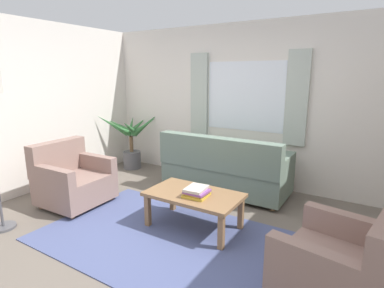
{
  "coord_description": "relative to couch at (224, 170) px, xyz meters",
  "views": [
    {
      "loc": [
        1.88,
        -2.48,
        1.8
      ],
      "look_at": [
        -0.08,
        0.7,
        0.94
      ],
      "focal_mm": 28.57,
      "sensor_mm": 36.0,
      "label": 1
    }
  ],
  "objects": [
    {
      "name": "ground_plane",
      "position": [
        0.04,
        -1.58,
        -0.37
      ],
      "size": [
        6.24,
        6.24,
        0.0
      ],
      "primitive_type": "plane",
      "color": "#6B6056"
    },
    {
      "name": "wall_back",
      "position": [
        0.04,
        0.68,
        0.93
      ],
      "size": [
        5.32,
        0.12,
        2.6
      ],
      "primitive_type": "cube",
      "color": "silver",
      "rests_on": "ground_plane"
    },
    {
      "name": "wall_left",
      "position": [
        -2.62,
        -1.58,
        0.93
      ],
      "size": [
        0.12,
        4.4,
        2.6
      ],
      "primitive_type": "cube",
      "color": "silver",
      "rests_on": "ground_plane"
    },
    {
      "name": "window_with_curtains",
      "position": [
        0.04,
        0.59,
        1.08
      ],
      "size": [
        1.98,
        0.07,
        1.4
      ],
      "color": "white"
    },
    {
      "name": "area_rug",
      "position": [
        0.04,
        -1.58,
        -0.36
      ],
      "size": [
        2.8,
        1.79,
        0.01
      ],
      "primitive_type": "cube",
      "color": "#4C5684",
      "rests_on": "ground_plane"
    },
    {
      "name": "couch",
      "position": [
        0.0,
        0.0,
        0.0
      ],
      "size": [
        1.9,
        0.82,
        0.92
      ],
      "rotation": [
        0.0,
        0.0,
        3.14
      ],
      "color": "slate",
      "rests_on": "ground_plane"
    },
    {
      "name": "armchair_left",
      "position": [
        -1.64,
        -1.48,
        -0.01
      ],
      "size": [
        0.84,
        0.86,
        0.88
      ],
      "rotation": [
        0.0,
        0.0,
        1.6
      ],
      "color": "gray",
      "rests_on": "ground_plane"
    },
    {
      "name": "armchair_right",
      "position": [
        1.84,
        -1.7,
        -0.01
      ],
      "size": [
        0.95,
        0.97,
        0.88
      ],
      "rotation": [
        0.0,
        0.0,
        -1.75
      ],
      "color": "gray",
      "rests_on": "ground_plane"
    },
    {
      "name": "coffee_table",
      "position": [
        0.18,
        -1.19,
        0.01
      ],
      "size": [
        1.1,
        0.64,
        0.44
      ],
      "color": "olive",
      "rests_on": "ground_plane"
    },
    {
      "name": "book_stack_on_table",
      "position": [
        0.26,
        -1.26,
        0.12
      ],
      "size": [
        0.28,
        0.29,
        0.1
      ],
      "color": "gold",
      "rests_on": "coffee_table"
    },
    {
      "name": "potted_plant",
      "position": [
        -2.08,
        0.2,
        0.17
      ],
      "size": [
        1.15,
        1.12,
        1.11
      ],
      "color": "#56565B",
      "rests_on": "ground_plane"
    }
  ]
}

